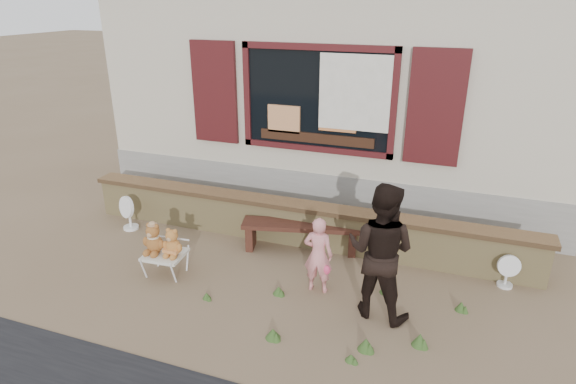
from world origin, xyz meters
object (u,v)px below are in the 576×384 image
at_px(folding_chair, 165,255).
at_px(adult, 381,251).
at_px(bench, 301,231).
at_px(teddy_bear_right, 173,242).
at_px(teddy_bear_left, 154,238).
at_px(child, 318,255).

distance_m(folding_chair, adult, 2.93).
xyz_separation_m(bench, folding_chair, (-1.53, -1.27, -0.03)).
xyz_separation_m(bench, adult, (1.34, -1.15, 0.51)).
height_order(bench, folding_chair, bench).
xyz_separation_m(folding_chair, teddy_bear_right, (0.14, 0.01, 0.23)).
distance_m(teddy_bear_left, child, 2.24).
bearing_deg(folding_chair, child, 4.94).
bearing_deg(child, teddy_bear_left, 7.10).
bearing_deg(teddy_bear_left, adult, -1.93).
height_order(child, adult, adult).
distance_m(folding_chair, teddy_bear_right, 0.27).
bearing_deg(teddy_bear_right, teddy_bear_left, 180.00).
relative_size(child, adult, 0.62).
relative_size(folding_chair, adult, 0.33).
relative_size(teddy_bear_right, adult, 0.24).
relative_size(folding_chair, child, 0.54).
bearing_deg(bench, teddy_bear_right, -151.31).
height_order(teddy_bear_left, child, child).
bearing_deg(teddy_bear_left, bench, 33.19).
xyz_separation_m(folding_chair, child, (2.07, 0.34, 0.22)).
height_order(bench, adult, adult).
relative_size(bench, child, 1.72).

